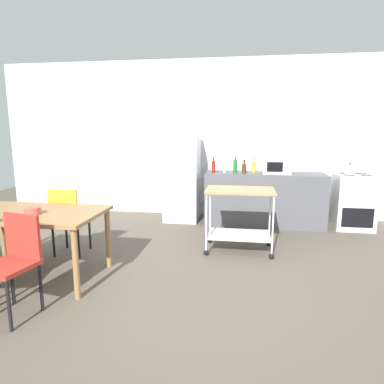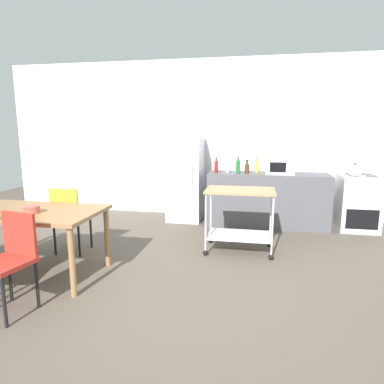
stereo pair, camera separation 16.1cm
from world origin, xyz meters
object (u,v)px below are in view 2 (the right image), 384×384
Objects in this scene: chair_mustard at (69,215)px; bottle_olive_oil at (247,168)px; bottle_wine at (238,166)px; bottle_soda at (228,167)px; fruit_bowl at (32,210)px; refrigerator at (185,178)px; bottle_vinegar at (257,167)px; bottle_sparkling_water at (216,167)px; stove_oven at (358,203)px; dining_table at (32,217)px; chair_red at (10,256)px; kettle at (355,170)px; kitchen_cart at (240,210)px; microwave at (280,166)px.

bottle_olive_oil is at bearing -143.20° from chair_mustard.
bottle_soda is at bearing 161.07° from bottle_wine.
bottle_olive_oil is at bearing 8.62° from bottle_wine.
refrigerator is at bearing 68.53° from fruit_bowl.
bottle_sparkling_water is at bearing -170.35° from bottle_vinegar.
chair_mustard is at bearing -155.18° from stove_oven.
bottle_sparkling_water is at bearing -177.33° from stove_oven.
bottle_vinegar is at bearing 46.66° from dining_table.
stove_oven is (3.78, 3.29, -0.07)m from chair_red.
refrigerator is 2.96m from fruit_bowl.
kettle is at bearing 33.69° from fruit_bowl.
stove_oven is at bearing 32.27° from dining_table.
kitchen_cart is 1.42m from bottle_sparkling_water.
chair_mustard is at bearing -134.37° from bottle_sparkling_water.
chair_mustard is (0.03, 0.70, -0.15)m from dining_table.
bottle_wine is (2.12, 2.46, 0.35)m from dining_table.
bottle_sparkling_water is 0.97× the size of bottle_wine.
kitchen_cart is 5.55× the size of fruit_bowl.
bottle_olive_oil is (1.98, 3.20, 0.47)m from chair_red.
bottle_wine is 1.66× the size of fruit_bowl.
stove_oven is 1.88m from bottle_olive_oil.
dining_table is 0.18m from fruit_bowl.
bottle_sparkling_water is at bearing -177.27° from microwave.
bottle_vinegar is (0.21, 1.39, 0.43)m from kitchen_cart.
bottle_olive_oil is at bearing 69.23° from chair_red.
stove_oven is at bearing 3.17° from bottle_wine.
stove_oven is 3.50× the size of bottle_sparkling_water.
microwave reaches higher than fruit_bowl.
bottle_wine reaches higher than stove_oven.
dining_table is at bearing -127.58° from bottle_soda.
kettle reaches higher than kitchen_cart.
bottle_sparkling_water is at bearing 57.06° from fruit_bowl.
bottle_wine reaches higher than bottle_soda.
fruit_bowl is (-2.18, -2.59, -0.20)m from bottle_olive_oil.
chair_mustard is 0.97× the size of stove_oven.
kettle reaches higher than chair_red.
bottle_vinegar is 1.56× the size of fruit_bowl.
bottle_soda is (-0.28, 1.33, 0.42)m from kitchen_cart.
dining_table is 3.78m from microwave.
chair_red is 3.67m from bottle_soda.
bottle_olive_oil is at bearing -177.06° from microwave.
bottle_olive_oil is (2.27, 2.49, 0.32)m from dining_table.
chair_red is (0.27, -1.42, 0.00)m from chair_mustard.
chair_mustard is 3.27× the size of bottle_wine.
stove_oven reaches higher than chair_red.
dining_table is 6.26× the size of kettle.
fruit_bowl is (-1.85, -2.63, -0.20)m from bottle_soda.
chair_mustard is 2.78m from bottle_wine.
bottle_olive_oil is at bearing 2.50° from bottle_sparkling_water.
bottle_soda reaches higher than fruit_bowl.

